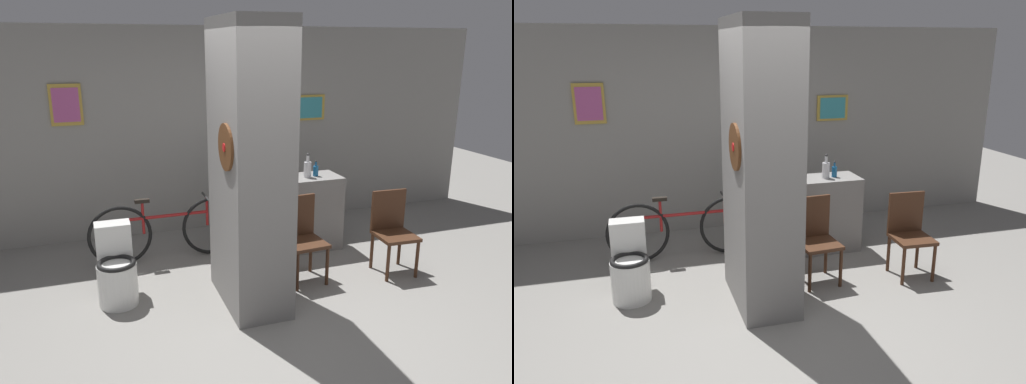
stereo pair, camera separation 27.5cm
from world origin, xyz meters
The scene contains 10 objects.
ground_plane centered at (0.00, 0.00, 0.00)m, with size 14.00×14.00×0.00m, color gray.
wall_back centered at (0.00, 2.63, 1.30)m, with size 8.00×0.09×2.60m.
pillar_center centered at (-0.05, 0.50, 1.30)m, with size 0.55×1.00×2.60m.
counter_shelf centered at (0.72, 1.51, 0.44)m, with size 1.34×0.44×0.89m.
toilet centered at (-1.26, 0.88, 0.31)m, with size 0.37×0.53×0.73m.
chair_near_pillar centered at (0.60, 0.76, 0.48)m, with size 0.42×0.42×0.88m.
chair_by_doorway centered at (1.60, 0.62, 0.48)m, with size 0.42×0.42×0.88m.
bicycle centered at (-0.64, 1.69, 0.36)m, with size 1.73×0.42×0.75m.
bottle_tall centered at (0.98, 1.49, 0.99)m, with size 0.09×0.09×0.29m.
bottle_short centered at (1.10, 1.51, 0.96)m, with size 0.06×0.06×0.19m.
Camera 1 is at (-1.41, -3.63, 2.36)m, focal length 35.00 mm.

